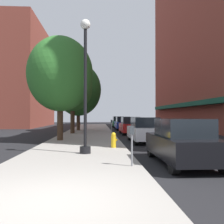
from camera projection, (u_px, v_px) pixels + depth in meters
The scene contains 16 objects.
ground_plane at pixel (131, 135), 23.01m from camera, with size 90.00×90.00×0.00m, color black.
sidewalk_slab at pixel (88, 133), 23.78m from camera, with size 4.80×50.00×0.12m, color gray.
building_right_brick at pixel (223, 13), 27.82m from camera, with size 6.80×40.00×26.79m.
building_far_background at pixel (27, 78), 41.25m from camera, with size 6.80×18.00×16.21m.
lamppost at pixel (85, 83), 10.82m from camera, with size 0.48×0.48×5.90m.
fire_hydrant at pixel (114, 140), 12.75m from camera, with size 0.33×0.26×0.79m.
parking_meter_near at pixel (132, 141), 8.08m from camera, with size 0.14×0.09×1.31m.
parking_meter_far at pixel (112, 126), 20.20m from camera, with size 0.14×0.09×1.31m.
tree_near at pixel (78, 90), 28.07m from camera, with size 5.18×5.18×7.58m.
tree_mid at pixel (60, 74), 16.69m from camera, with size 4.42×4.42×7.03m.
tree_far at pixel (73, 89), 23.10m from camera, with size 3.71×3.71×6.35m.
car_black at pixel (182, 142), 9.01m from camera, with size 1.80×4.30×1.66m.
car_white at pixel (144, 130), 16.30m from camera, with size 1.80×4.30×1.66m.
car_red at pixel (130, 126), 23.52m from camera, with size 1.80×4.30×1.66m.
car_blue at pixel (123, 123), 30.55m from camera, with size 1.80×4.30×1.66m.
car_green at pixel (118, 122), 37.35m from camera, with size 1.80×4.30×1.66m.
Camera 1 is at (0.94, -4.90, 1.77)m, focal length 39.54 mm.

